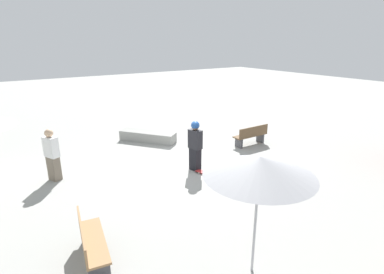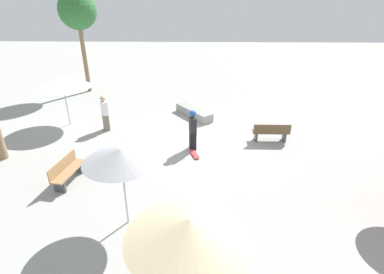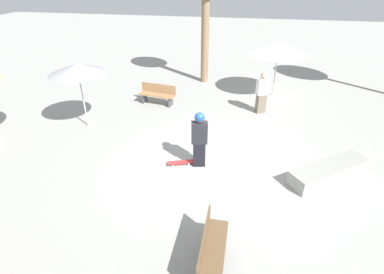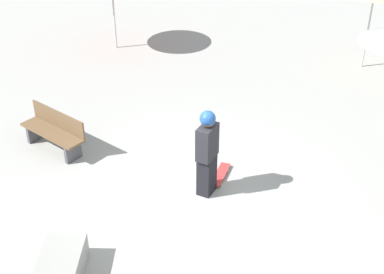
# 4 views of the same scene
# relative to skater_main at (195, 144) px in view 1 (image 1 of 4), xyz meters

# --- Properties ---
(ground_plane) EXTENTS (60.00, 60.00, 0.00)m
(ground_plane) POSITION_rel_skater_main_xyz_m (-0.02, -0.58, -0.94)
(ground_plane) COLOR #9E9E99
(skater_main) EXTENTS (0.34, 0.50, 1.74)m
(skater_main) POSITION_rel_skater_main_xyz_m (0.00, 0.00, 0.00)
(skater_main) COLOR black
(skater_main) RESTS_ON ground_plane
(skateboard) EXTENTS (0.46, 0.82, 0.07)m
(skateboard) POSITION_rel_skater_main_xyz_m (-0.08, 0.56, -0.88)
(skateboard) COLOR red
(skateboard) RESTS_ON ground_plane
(concrete_ledge) EXTENTS (2.02, 2.39, 0.44)m
(concrete_ledge) POSITION_rel_skater_main_xyz_m (0.02, -3.70, -0.72)
(concrete_ledge) COLOR gray
(concrete_ledge) RESTS_ON ground_plane
(bench_near) EXTENTS (0.69, 1.65, 0.85)m
(bench_near) POSITION_rel_skater_main_xyz_m (4.26, 2.54, -0.51)
(bench_near) COLOR #47474C
(bench_near) RESTS_ON ground_plane
(bench_far) EXTENTS (1.60, 0.44, 0.85)m
(bench_far) POSITION_rel_skater_main_xyz_m (-3.42, -0.80, -0.51)
(bench_far) COLOR #47474C
(bench_far) RESTS_ON ground_plane
(shade_umbrella_grey) EXTENTS (1.99, 1.99, 2.38)m
(shade_umbrella_grey) POSITION_rel_skater_main_xyz_m (1.75, 4.55, 1.26)
(shade_umbrella_grey) COLOR #B7B7BC
(shade_umbrella_grey) RESTS_ON ground_plane
(bystander_watching) EXTENTS (0.44, 0.53, 1.69)m
(bystander_watching) POSITION_rel_skater_main_xyz_m (4.18, -1.85, -0.09)
(bystander_watching) COLOR #726656
(bystander_watching) RESTS_ON ground_plane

